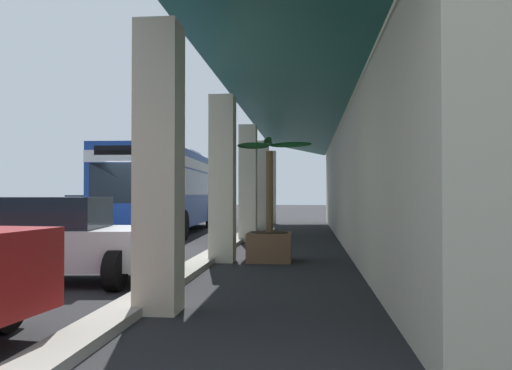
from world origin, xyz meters
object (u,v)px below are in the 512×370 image
(parked_sedan_blue, at_px, (85,207))
(potted_palm, at_px, (270,235))
(transit_bus, at_px, (168,186))
(parked_sedan_white, at_px, (38,238))

(parked_sedan_blue, xyz_separation_m, potted_palm, (17.40, 12.01, -0.17))
(transit_bus, height_order, parked_sedan_blue, transit_bus)
(transit_bus, relative_size, parked_sedan_white, 2.47)
(transit_bus, relative_size, potted_palm, 4.00)
(transit_bus, relative_size, parked_sedan_blue, 2.50)
(transit_bus, bearing_deg, potted_palm, 28.55)
(transit_bus, height_order, potted_palm, transit_bus)
(potted_palm, bearing_deg, transit_bus, -151.45)
(transit_bus, bearing_deg, parked_sedan_white, 4.42)
(parked_sedan_white, bearing_deg, transit_bus, -175.58)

